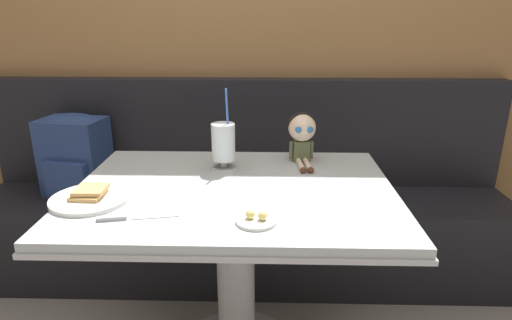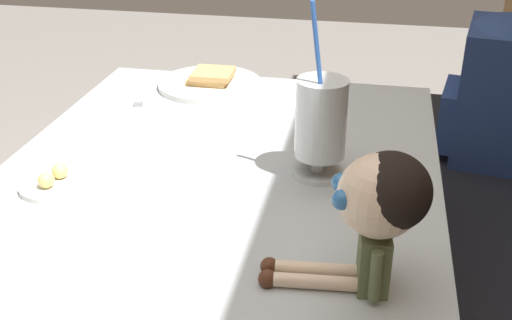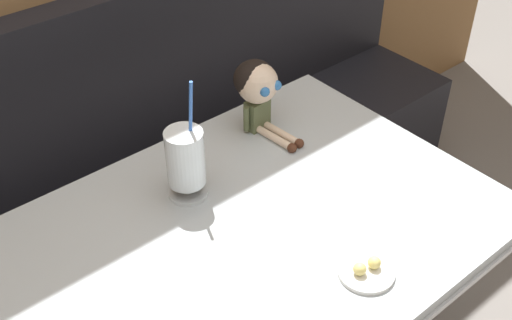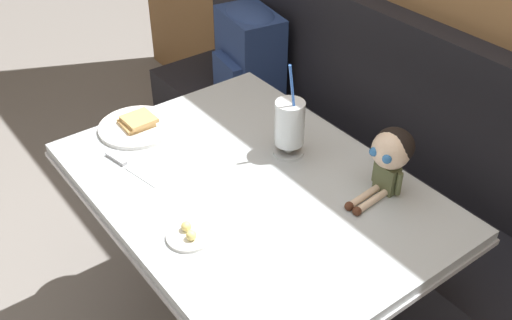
{
  "view_description": "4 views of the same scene",
  "coord_description": "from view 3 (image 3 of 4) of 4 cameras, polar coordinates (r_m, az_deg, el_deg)",
  "views": [
    {
      "loc": [
        0.11,
        -1.2,
        1.31
      ],
      "look_at": [
        0.07,
        0.25,
        0.82
      ],
      "focal_mm": 30.32,
      "sensor_mm": 36.0,
      "label": 1
    },
    {
      "loc": [
        0.96,
        0.45,
        1.28
      ],
      "look_at": [
        -0.02,
        0.25,
        0.77
      ],
      "focal_mm": 44.81,
      "sensor_mm": 36.0,
      "label": 2
    },
    {
      "loc": [
        -0.67,
        -0.62,
        1.75
      ],
      "look_at": [
        0.06,
        0.25,
        0.85
      ],
      "focal_mm": 45.01,
      "sensor_mm": 36.0,
      "label": 3
    },
    {
      "loc": [
        1.1,
        -0.63,
        1.83
      ],
      "look_at": [
        0.01,
        0.19,
        0.83
      ],
      "focal_mm": 42.6,
      "sensor_mm": 36.0,
      "label": 4
    }
  ],
  "objects": [
    {
      "name": "butter_saucer",
      "position": [
        1.37,
        9.77,
        -9.65
      ],
      "size": [
        0.12,
        0.12,
        0.04
      ],
      "color": "white",
      "rests_on": "diner_table"
    },
    {
      "name": "diner_table",
      "position": [
        1.6,
        -0.11,
        -10.83
      ],
      "size": [
        1.11,
        0.81,
        0.74
      ],
      "color": "#B2BCC1",
      "rests_on": "ground"
    },
    {
      "name": "booth_bench",
      "position": [
        2.13,
        -11.09,
        -4.66
      ],
      "size": [
        2.6,
        0.48,
        1.0
      ],
      "color": "black",
      "rests_on": "ground"
    },
    {
      "name": "milkshake_glass",
      "position": [
        1.48,
        -6.28,
        -0.07
      ],
      "size": [
        0.1,
        0.1,
        0.32
      ],
      "color": "silver",
      "rests_on": "diner_table"
    },
    {
      "name": "seated_doll",
      "position": [
        1.68,
        0.12,
        6.55
      ],
      "size": [
        0.12,
        0.22,
        0.2
      ],
      "color": "#5B6642",
      "rests_on": "diner_table"
    }
  ]
}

